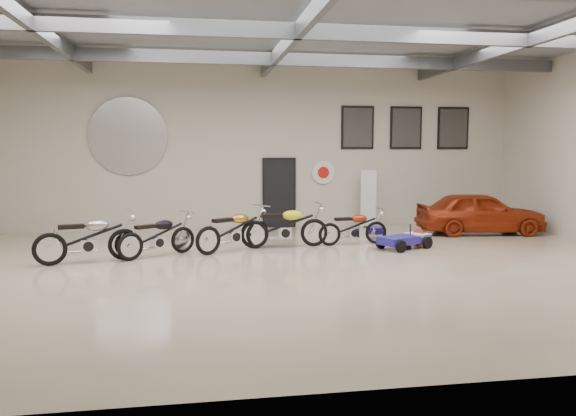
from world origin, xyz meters
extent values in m
cube|color=#C1B493|center=(0.00, 0.00, 0.00)|extent=(16.00, 12.00, 0.01)
cube|color=gray|center=(0.00, 0.00, 5.00)|extent=(16.00, 12.00, 0.01)
cube|color=beige|center=(0.00, 6.00, 2.50)|extent=(16.00, 0.02, 5.00)
cube|color=black|center=(0.50, 5.95, 1.05)|extent=(0.92, 0.08, 2.10)
imported|color=maroon|center=(6.00, 3.66, 0.61)|extent=(1.87, 3.72, 1.21)
camera|label=1|loc=(-2.05, -11.24, 2.42)|focal=35.00mm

